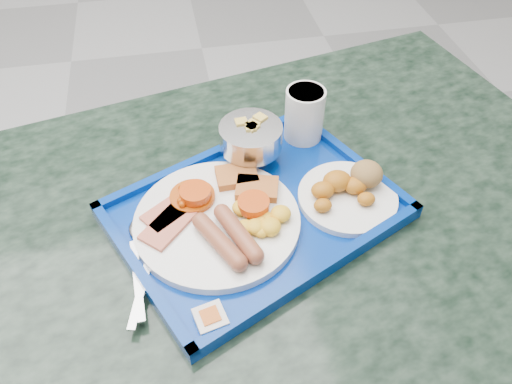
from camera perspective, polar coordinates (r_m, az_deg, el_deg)
floor at (r=1.78m, az=-22.81°, el=-9.00°), size 6.00×6.00×0.00m
table at (r=0.93m, az=-0.31°, el=-12.09°), size 1.38×1.06×0.77m
tray at (r=0.78m, az=0.00°, el=-2.31°), size 0.51×0.45×0.03m
main_plate at (r=0.75m, az=-3.91°, el=-2.93°), size 0.25×0.25×0.04m
bread_plate at (r=0.80m, az=10.61°, el=0.24°), size 0.16×0.16×0.05m
fruit_bowl at (r=0.83m, az=-0.59°, el=6.23°), size 0.11×0.11×0.07m
juice_cup at (r=0.88m, az=5.56°, el=9.00°), size 0.07×0.07×0.10m
spoon at (r=0.75m, az=-13.31°, el=-5.59°), size 0.03×0.18×0.01m
knife at (r=0.72m, az=-12.62°, el=-9.50°), size 0.05×0.16×0.00m
jam_packet at (r=0.66m, az=-5.23°, el=-14.19°), size 0.05×0.05×0.02m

